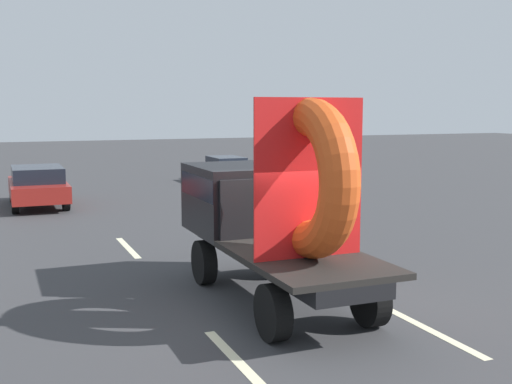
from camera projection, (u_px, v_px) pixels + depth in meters
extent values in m
plane|color=#38383A|center=(302.00, 308.00, 11.15)|extent=(120.00, 120.00, 0.00)
cylinder|color=black|center=(204.00, 262.00, 12.63)|extent=(0.28, 0.88, 0.88)
cylinder|color=black|center=(282.00, 255.00, 13.28)|extent=(0.28, 0.88, 0.88)
cylinder|color=black|center=(273.00, 312.00, 9.53)|extent=(0.28, 0.88, 0.88)
cylinder|color=black|center=(370.00, 299.00, 10.17)|extent=(0.28, 0.88, 0.88)
cube|color=black|center=(277.00, 255.00, 11.38)|extent=(1.30, 5.45, 0.25)
cube|color=black|center=(244.00, 199.00, 12.79)|extent=(2.00, 2.14, 1.35)
cube|color=black|center=(245.00, 184.00, 12.71)|extent=(2.02, 2.04, 0.44)
cube|color=black|center=(304.00, 258.00, 10.38)|extent=(2.00, 3.30, 0.10)
cube|color=black|center=(266.00, 208.00, 11.77)|extent=(1.80, 0.08, 1.10)
torus|color=#D84C19|center=(309.00, 179.00, 10.07)|extent=(0.61, 2.55, 2.55)
cube|color=red|center=(309.00, 179.00, 10.07)|extent=(1.90, 0.03, 2.55)
cylinder|color=black|center=(13.00, 193.00, 23.59)|extent=(0.23, 0.67, 0.67)
cylinder|color=black|center=(58.00, 191.00, 24.20)|extent=(0.23, 0.67, 0.67)
cylinder|color=black|center=(15.00, 204.00, 21.03)|extent=(0.23, 0.67, 0.67)
cylinder|color=black|center=(66.00, 201.00, 21.64)|extent=(0.23, 0.67, 0.67)
cube|color=maroon|center=(38.00, 189.00, 22.58)|extent=(1.87, 4.37, 0.57)
cube|color=black|center=(37.00, 174.00, 22.41)|extent=(1.68, 2.44, 0.52)
cube|color=beige|center=(241.00, 364.00, 8.69)|extent=(0.16, 2.75, 0.01)
cube|color=beige|center=(128.00, 248.00, 15.94)|extent=(0.16, 2.51, 0.01)
cube|color=beige|center=(431.00, 331.00, 9.99)|extent=(0.16, 2.53, 0.01)
cube|color=beige|center=(240.00, 233.00, 17.75)|extent=(0.16, 2.41, 0.01)
cylinder|color=black|center=(204.00, 174.00, 31.01)|extent=(0.19, 0.56, 0.56)
cylinder|color=black|center=(231.00, 173.00, 31.52)|extent=(0.19, 0.56, 0.56)
cylinder|color=black|center=(220.00, 179.00, 28.87)|extent=(0.19, 0.56, 0.56)
cylinder|color=black|center=(248.00, 178.00, 29.38)|extent=(0.19, 0.56, 0.56)
cube|color=silver|center=(226.00, 171.00, 30.16)|extent=(1.56, 3.65, 0.48)
cube|color=black|center=(226.00, 161.00, 30.02)|extent=(1.41, 2.04, 0.43)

